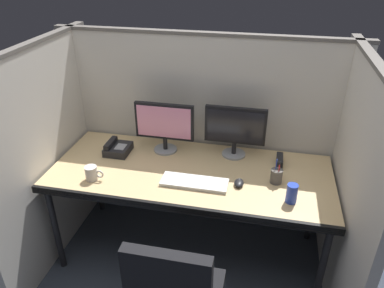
# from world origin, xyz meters

# --- Properties ---
(ground_plane) EXTENTS (8.00, 8.00, 0.00)m
(ground_plane) POSITION_xyz_m (0.00, 0.00, 0.00)
(ground_plane) COLOR #383F4C
(cubicle_partition_rear) EXTENTS (2.21, 0.06, 1.57)m
(cubicle_partition_rear) POSITION_xyz_m (0.00, 0.74, 0.79)
(cubicle_partition_rear) COLOR beige
(cubicle_partition_rear) RESTS_ON ground
(cubicle_partition_left) EXTENTS (0.06, 1.41, 1.57)m
(cubicle_partition_left) POSITION_xyz_m (-0.99, 0.20, 0.79)
(cubicle_partition_left) COLOR beige
(cubicle_partition_left) RESTS_ON ground
(cubicle_partition_right) EXTENTS (0.06, 1.41, 1.57)m
(cubicle_partition_right) POSITION_xyz_m (0.99, 0.20, 0.79)
(cubicle_partition_right) COLOR beige
(cubicle_partition_right) RESTS_ON ground
(desk) EXTENTS (1.90, 0.80, 0.74)m
(desk) POSITION_xyz_m (0.00, 0.29, 0.69)
(desk) COLOR tan
(desk) RESTS_ON ground
(monitor_left) EXTENTS (0.43, 0.17, 0.37)m
(monitor_left) POSITION_xyz_m (-0.24, 0.53, 0.96)
(monitor_left) COLOR gray
(monitor_left) RESTS_ON desk
(monitor_right) EXTENTS (0.43, 0.17, 0.37)m
(monitor_right) POSITION_xyz_m (0.26, 0.57, 0.96)
(monitor_right) COLOR gray
(monitor_right) RESTS_ON desk
(keyboard_main) EXTENTS (0.43, 0.15, 0.02)m
(keyboard_main) POSITION_xyz_m (0.06, 0.15, 0.75)
(keyboard_main) COLOR silver
(keyboard_main) RESTS_ON desk
(computer_mouse) EXTENTS (0.06, 0.10, 0.04)m
(computer_mouse) POSITION_xyz_m (0.34, 0.20, 0.76)
(computer_mouse) COLOR black
(computer_mouse) RESTS_ON desk
(red_stapler) EXTENTS (0.04, 0.15, 0.06)m
(red_stapler) POSITION_xyz_m (0.59, 0.51, 0.77)
(red_stapler) COLOR black
(red_stapler) RESTS_ON desk
(pen_cup) EXTENTS (0.08, 0.08, 0.17)m
(pen_cup) POSITION_xyz_m (0.57, 0.28, 0.79)
(pen_cup) COLOR #4C4742
(pen_cup) RESTS_ON desk
(desk_phone) EXTENTS (0.17, 0.19, 0.09)m
(desk_phone) POSITION_xyz_m (-0.58, 0.43, 0.77)
(desk_phone) COLOR black
(desk_phone) RESTS_ON desk
(soda_can) EXTENTS (0.07, 0.07, 0.12)m
(soda_can) POSITION_xyz_m (0.66, 0.09, 0.80)
(soda_can) COLOR #263FB2
(soda_can) RESTS_ON desk
(coffee_mug) EXTENTS (0.13, 0.08, 0.09)m
(coffee_mug) POSITION_xyz_m (-0.61, 0.06, 0.79)
(coffee_mug) COLOR silver
(coffee_mug) RESTS_ON desk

